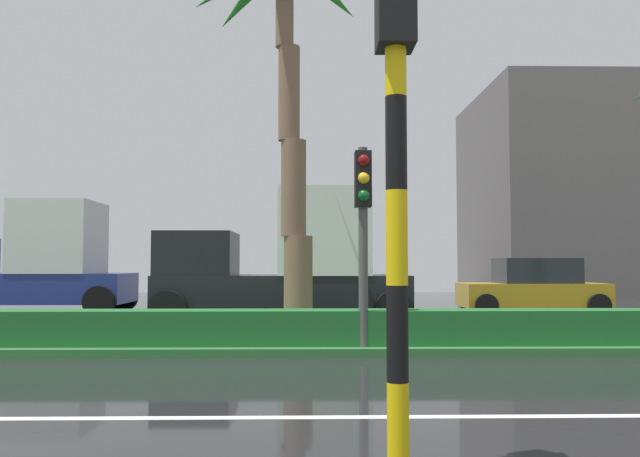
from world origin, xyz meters
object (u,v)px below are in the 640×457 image
traffic_signal_median_right (363,209)px  traffic_signal_foreground (395,86)px  car_in_traffic_second (533,288)px  palm_tree_centre_left (287,17)px  box_truck_following (286,264)px  box_truck_lead (27,264)px

traffic_signal_median_right → traffic_signal_foreground: (-0.29, -6.14, 0.38)m
car_in_traffic_second → traffic_signal_median_right: bearing=55.0°
palm_tree_centre_left → traffic_signal_foreground: (1.08, -8.28, -3.81)m
palm_tree_centre_left → traffic_signal_median_right: bearing=-57.2°
traffic_signal_median_right → box_truck_following: size_ratio=0.53×
box_truck_lead → car_in_traffic_second: box_truck_lead is taller
box_truck_lead → traffic_signal_median_right: bearing=137.4°
box_truck_lead → box_truck_following: size_ratio=1.00×
car_in_traffic_second → palm_tree_centre_left: bearing=40.9°
traffic_signal_foreground → box_truck_following: size_ratio=0.66×
palm_tree_centre_left → traffic_signal_foreground: bearing=-82.6°
palm_tree_centre_left → traffic_signal_median_right: size_ratio=2.48×
palm_tree_centre_left → box_truck_lead: bearing=140.9°
traffic_signal_median_right → traffic_signal_foreground: traffic_signal_foreground is taller
palm_tree_centre_left → car_in_traffic_second: size_ratio=1.96×
palm_tree_centre_left → box_truck_lead: (-8.20, 6.67, -5.14)m
traffic_signal_median_right → box_truck_following: bearing=105.0°
traffic_signal_median_right → box_truck_lead: size_ratio=0.53×
box_truck_following → box_truck_lead: bearing=-21.6°
traffic_signal_foreground → car_in_traffic_second: size_ratio=0.98×
traffic_signal_foreground → car_in_traffic_second: traffic_signal_foreground is taller
traffic_signal_foreground → box_truck_lead: bearing=-58.2°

